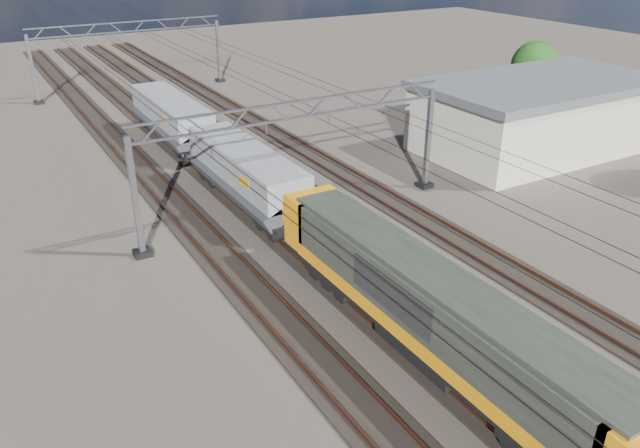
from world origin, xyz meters
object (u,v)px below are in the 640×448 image
hopper_wagon_lead (246,172)px  industrial_shed (539,114)px  hopper_wagon_mid (172,116)px  tree_far (539,67)px  catenary_gantry_far (131,54)px  locomotive (433,310)px  catenary_gantry_mid (299,156)px

hopper_wagon_lead → industrial_shed: size_ratio=0.70×
hopper_wagon_mid → tree_far: bearing=-13.2°
catenary_gantry_far → locomotive: size_ratio=0.94×
catenary_gantry_mid → industrial_shed: bearing=5.2°
tree_far → hopper_wagon_mid: bearing=166.8°
industrial_shed → locomotive: bearing=-145.5°
tree_far → catenary_gantry_mid: bearing=-162.1°
catenary_gantry_far → hopper_wagon_mid: (-2.00, -18.60, -1.67)m
locomotive → hopper_wagon_mid: 31.90m
catenary_gantry_mid → locomotive: size_ratio=0.94×
hopper_wagon_mid → tree_far: (32.32, -7.61, 1.85)m
hopper_wagon_lead → tree_far: tree_far is taller
hopper_wagon_mid → tree_far: tree_far is taller
catenary_gantry_mid → hopper_wagon_lead: (-2.00, 3.20, -1.67)m
locomotive → catenary_gantry_mid: bearing=82.1°
catenary_gantry_mid → hopper_wagon_mid: catenary_gantry_mid is taller
catenary_gantry_mid → hopper_wagon_mid: bearing=96.6°
catenary_gantry_far → industrial_shed: catenary_gantry_far is taller
catenary_gantry_mid → tree_far: 31.86m
hopper_wagon_lead → industrial_shed: (24.00, -1.20, 0.49)m
locomotive → industrial_shed: (24.00, 16.50, 0.40)m
catenary_gantry_mid → catenary_gantry_far: same height
locomotive → hopper_wagon_lead: (-0.00, 17.70, -0.09)m
locomotive → industrial_shed: size_ratio=1.13×
catenary_gantry_mid → locomotive: catenary_gantry_mid is taller
hopper_wagon_mid → industrial_shed: 28.52m
locomotive → tree_far: size_ratio=3.29×
locomotive → industrial_shed: 29.13m
catenary_gantry_mid → hopper_wagon_lead: 4.13m
hopper_wagon_mid → locomotive: bearing=-90.0°
locomotive → hopper_wagon_mid: locomotive is taller
tree_far → hopper_wagon_lead: bearing=-168.5°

